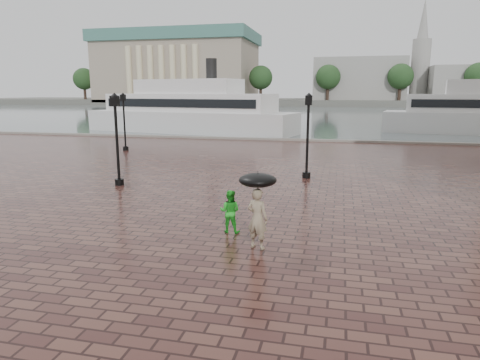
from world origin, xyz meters
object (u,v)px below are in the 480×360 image
object	(u,v)px
street_lamps	(176,130)
child_pedestrian	(230,211)
ferry_near	(189,111)
adult_pedestrian	(257,219)

from	to	relation	value
street_lamps	child_pedestrian	world-z (taller)	street_lamps
ferry_near	street_lamps	bearing A→B (deg)	-59.97
child_pedestrian	ferry_near	distance (m)	36.67
street_lamps	adult_pedestrian	world-z (taller)	street_lamps
adult_pedestrian	street_lamps	bearing A→B (deg)	-39.14
child_pedestrian	street_lamps	bearing A→B (deg)	-58.82
adult_pedestrian	child_pedestrian	xyz separation A→B (m)	(-1.16, 1.26, -0.20)
street_lamps	child_pedestrian	bearing A→B (deg)	-60.84
child_pedestrian	ferry_near	bearing A→B (deg)	-66.12
street_lamps	ferry_near	distance (m)	23.93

